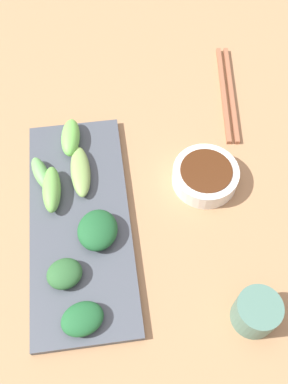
% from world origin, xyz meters
% --- Properties ---
extents(tabletop, '(2.10, 2.10, 0.02)m').
position_xyz_m(tabletop, '(0.00, 0.00, 0.01)').
color(tabletop, '#9E7851').
rests_on(tabletop, ground).
extents(sauce_bowl, '(0.11, 0.11, 0.03)m').
position_xyz_m(sauce_bowl, '(-0.13, -0.03, 0.04)').
color(sauce_bowl, silver).
rests_on(sauce_bowl, tabletop).
extents(serving_plate, '(0.15, 0.38, 0.01)m').
position_xyz_m(serving_plate, '(0.08, 0.02, 0.03)').
color(serving_plate, '#424953').
rests_on(serving_plate, tabletop).
extents(broccoli_stalk_0, '(0.04, 0.08, 0.03)m').
position_xyz_m(broccoli_stalk_0, '(0.08, -0.13, 0.05)').
color(broccoli_stalk_0, '#66BC4D').
rests_on(broccoli_stalk_0, serving_plate).
extents(broccoli_leafy_1, '(0.07, 0.06, 0.02)m').
position_xyz_m(broccoli_leafy_1, '(0.08, 0.18, 0.04)').
color(broccoli_leafy_1, '#1D582D').
rests_on(broccoli_leafy_1, serving_plate).
extents(broccoli_stalk_2, '(0.04, 0.07, 0.02)m').
position_xyz_m(broccoli_stalk_2, '(0.13, -0.06, 0.04)').
color(broccoli_stalk_2, '#5FA356').
rests_on(broccoli_stalk_2, serving_plate).
extents(broccoli_leafy_3, '(0.07, 0.08, 0.03)m').
position_xyz_m(broccoli_leafy_3, '(0.05, 0.05, 0.05)').
color(broccoli_leafy_3, '#1B552B').
rests_on(broccoli_leafy_3, serving_plate).
extents(broccoli_stalk_4, '(0.03, 0.08, 0.03)m').
position_xyz_m(broccoli_stalk_4, '(0.12, -0.03, 0.05)').
color(broccoli_stalk_4, '#64A74A').
rests_on(broccoli_stalk_4, serving_plate).
extents(broccoli_stalk_5, '(0.03, 0.10, 0.02)m').
position_xyz_m(broccoli_stalk_5, '(0.07, -0.06, 0.04)').
color(broccoli_stalk_5, '#789F51').
rests_on(broccoli_stalk_5, serving_plate).
extents(broccoli_leafy_6, '(0.06, 0.06, 0.02)m').
position_xyz_m(broccoli_leafy_6, '(0.10, 0.11, 0.04)').
color(broccoli_leafy_6, '#295B2E').
rests_on(broccoli_leafy_6, serving_plate).
extents(chopsticks, '(0.05, 0.23, 0.01)m').
position_xyz_m(chopsticks, '(-0.21, -0.21, 0.02)').
color(chopsticks, '#925A3D').
rests_on(chopsticks, tabletop).
extents(tea_cup, '(0.06, 0.06, 0.05)m').
position_xyz_m(tea_cup, '(-0.15, 0.20, 0.05)').
color(tea_cup, '#497364').
rests_on(tea_cup, tabletop).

